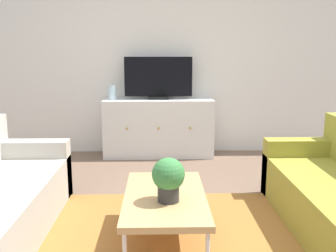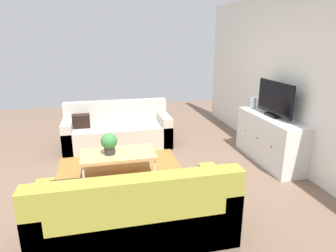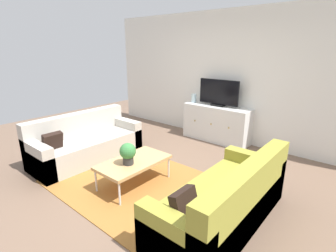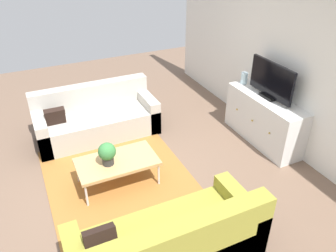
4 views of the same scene
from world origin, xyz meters
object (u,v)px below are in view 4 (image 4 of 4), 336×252
object	(u,v)px
couch_right_side	(170,248)
potted_plant	(107,153)
coffee_table	(117,162)
tv_console	(264,120)
flat_screen_tv	(271,81)
glass_vase	(244,78)
couch_left_side	(96,119)

from	to	relation	value
couch_right_side	potted_plant	xyz separation A→B (m)	(-1.45, -0.19, 0.28)
coffee_table	tv_console	size ratio (longest dim) A/B	0.72
couch_right_side	flat_screen_tv	bearing A→B (deg)	122.40
flat_screen_tv	glass_vase	bearing A→B (deg)	-178.11
coffee_table	flat_screen_tv	size ratio (longest dim) A/B	1.18
flat_screen_tv	glass_vase	size ratio (longest dim) A/B	4.72
glass_vase	flat_screen_tv	bearing A→B (deg)	1.89
tv_console	glass_vase	distance (m)	0.77
couch_left_side	tv_console	size ratio (longest dim) A/B	1.33
flat_screen_tv	couch_left_side	bearing A→B (deg)	-119.38
couch_right_side	flat_screen_tv	world-z (taller)	flat_screen_tv
potted_plant	glass_vase	world-z (taller)	glass_vase
coffee_table	potted_plant	world-z (taller)	potted_plant
potted_plant	tv_console	size ratio (longest dim) A/B	0.21
coffee_table	potted_plant	xyz separation A→B (m)	(0.02, -0.12, 0.20)
flat_screen_tv	coffee_table	bearing A→B (deg)	-88.94
couch_right_side	glass_vase	size ratio (longest dim) A/B	10.27
couch_left_side	couch_right_side	size ratio (longest dim) A/B	1.00
couch_left_side	potted_plant	bearing A→B (deg)	-7.67
couch_right_side	glass_vase	distance (m)	3.24
potted_plant	tv_console	bearing A→B (deg)	91.51
tv_console	glass_vase	bearing A→B (deg)	180.00
potted_plant	glass_vase	bearing A→B (deg)	104.73
couch_left_side	couch_right_side	world-z (taller)	same
potted_plant	flat_screen_tv	distance (m)	2.63
couch_left_side	glass_vase	xyz separation A→B (m)	(0.74, 2.38, 0.59)
potted_plant	glass_vase	xyz separation A→B (m)	(-0.67, 2.57, 0.31)
couch_right_side	potted_plant	bearing A→B (deg)	-172.52
tv_console	glass_vase	size ratio (longest dim) A/B	7.70
couch_left_side	glass_vase	bearing A→B (deg)	72.66
potted_plant	tv_console	world-z (taller)	tv_console
glass_vase	potted_plant	bearing A→B (deg)	-75.27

